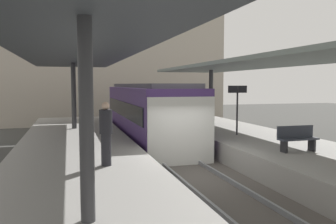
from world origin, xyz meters
The scene contains 13 objects.
ground_plane centered at (0.00, 0.00, 0.00)m, with size 80.00×80.00×0.00m, color #383835.
platform_left centered at (-3.80, 0.00, 0.50)m, with size 4.40×28.00×1.00m, color gray.
platform_right centered at (3.80, 0.00, 0.50)m, with size 4.40×28.00×1.00m, color gray.
track_ballast centered at (0.00, 0.00, 0.10)m, with size 3.20×28.00×0.20m, color #4C4742.
rail_near_side centered at (-0.72, 0.00, 0.27)m, with size 0.08×28.00×0.14m, color slate.
rail_far_side centered at (0.72, 0.00, 0.27)m, with size 0.08×28.00×0.14m, color slate.
commuter_train centered at (0.00, 7.35, 1.73)m, with size 2.78×11.55×3.10m.
canopy_left centered at (-3.80, 1.40, 4.38)m, with size 4.18×21.00×3.51m.
canopy_right centered at (3.80, 1.40, 4.12)m, with size 4.18×21.00×3.24m.
platform_bench centered at (3.35, -0.72, 1.46)m, with size 1.40×0.41×0.86m.
platform_sign centered at (3.18, 3.29, 2.62)m, with size 0.90×0.08×2.21m.
passenger_near_bench centered at (-3.09, -1.00, 1.93)m, with size 0.36×0.36×1.79m.
station_building_backdrop centered at (-0.04, 20.00, 5.50)m, with size 18.00×6.00×11.00m, color #A89E8E.
Camera 1 is at (-4.08, -10.62, 3.27)m, focal length 36.91 mm.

